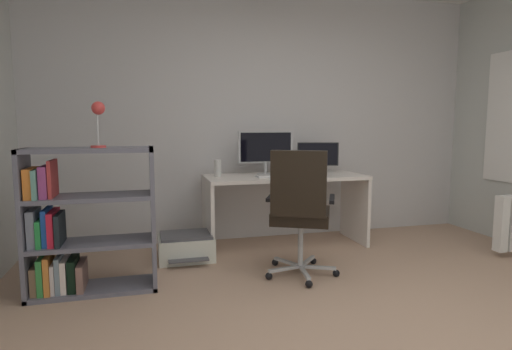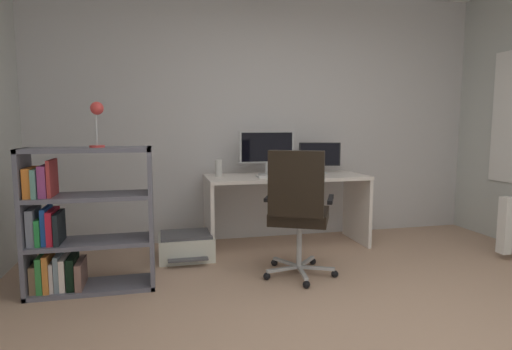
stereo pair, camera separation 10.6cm
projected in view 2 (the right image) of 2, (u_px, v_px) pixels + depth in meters
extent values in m
cube|color=tan|center=(370.00, 344.00, 2.44)|extent=(4.95, 4.83, 0.02)
cube|color=silver|center=(266.00, 116.00, 4.66)|extent=(4.95, 0.10, 2.73)
cube|color=white|center=(286.00, 177.00, 4.32)|extent=(1.65, 0.65, 0.04)
cube|color=white|center=(209.00, 216.00, 4.18)|extent=(0.04, 0.62, 0.71)
cube|color=white|center=(357.00, 209.00, 4.55)|extent=(0.04, 0.62, 0.71)
cylinder|color=#B2B5B7|center=(267.00, 174.00, 4.38)|extent=(0.18, 0.18, 0.01)
cylinder|color=#B2B5B7|center=(267.00, 167.00, 4.38)|extent=(0.03, 0.03, 0.13)
cube|color=#B7BABC|center=(267.00, 147.00, 4.35)|extent=(0.58, 0.04, 0.32)
cube|color=black|center=(267.00, 147.00, 4.33)|extent=(0.54, 0.01, 0.30)
cylinder|color=#B2B5B7|center=(319.00, 173.00, 4.52)|extent=(0.18, 0.18, 0.01)
cylinder|color=#B2B5B7|center=(319.00, 168.00, 4.51)|extent=(0.03, 0.03, 0.08)
cube|color=black|center=(320.00, 154.00, 4.49)|extent=(0.44, 0.14, 0.25)
cube|color=black|center=(320.00, 154.00, 4.47)|extent=(0.40, 0.11, 0.23)
cube|color=silver|center=(274.00, 176.00, 4.18)|extent=(0.35, 0.15, 0.02)
cube|color=black|center=(298.00, 174.00, 4.25)|extent=(0.08, 0.11, 0.03)
cylinder|color=silver|center=(218.00, 168.00, 4.21)|extent=(0.07, 0.07, 0.17)
cube|color=#B7BABC|center=(317.00, 268.00, 3.50)|extent=(0.28, 0.16, 0.02)
sphere|color=black|center=(335.00, 274.00, 3.47)|extent=(0.06, 0.06, 0.06)
cube|color=#B7BABC|center=(306.00, 262.00, 3.66)|extent=(0.23, 0.24, 0.02)
sphere|color=black|center=(313.00, 261.00, 3.80)|extent=(0.06, 0.06, 0.06)
cube|color=#B7BABC|center=(286.00, 262.00, 3.65)|extent=(0.17, 0.28, 0.02)
sphere|color=black|center=(274.00, 263.00, 3.76)|extent=(0.06, 0.06, 0.06)
cube|color=#B7BABC|center=(283.00, 269.00, 3.48)|extent=(0.30, 0.08, 0.02)
sphere|color=black|center=(267.00, 276.00, 3.42)|extent=(0.06, 0.06, 0.06)
cube|color=#B7BABC|center=(303.00, 273.00, 3.39)|extent=(0.07, 0.30, 0.02)
sphere|color=black|center=(306.00, 285.00, 3.24)|extent=(0.06, 0.06, 0.06)
cylinder|color=#B7BABC|center=(299.00, 244.00, 3.51)|extent=(0.04, 0.04, 0.39)
cube|color=black|center=(300.00, 216.00, 3.48)|extent=(0.63, 0.63, 0.10)
cube|color=black|center=(296.00, 184.00, 3.19)|extent=(0.42, 0.25, 0.51)
cube|color=black|center=(270.00, 197.00, 3.52)|extent=(0.18, 0.32, 0.03)
cube|color=black|center=(331.00, 199.00, 3.41)|extent=(0.18, 0.32, 0.03)
cube|color=slate|center=(26.00, 223.00, 3.07)|extent=(0.03, 0.35, 1.10)
cube|color=slate|center=(151.00, 217.00, 3.28)|extent=(0.03, 0.35, 1.10)
cube|color=slate|center=(87.00, 150.00, 3.11)|extent=(0.93, 0.35, 0.03)
cube|color=slate|center=(94.00, 287.00, 3.24)|extent=(0.93, 0.35, 0.03)
cube|color=slate|center=(92.00, 242.00, 3.20)|extent=(0.86, 0.35, 0.03)
cube|color=slate|center=(90.00, 197.00, 3.15)|extent=(0.86, 0.35, 0.03)
cube|color=#806447|center=(37.00, 276.00, 3.14)|extent=(0.04, 0.27, 0.21)
cube|color=#34893F|center=(43.00, 271.00, 3.15)|extent=(0.04, 0.30, 0.27)
cube|color=orange|center=(49.00, 271.00, 3.14)|extent=(0.04, 0.27, 0.28)
cube|color=silver|center=(55.00, 274.00, 3.16)|extent=(0.03, 0.26, 0.22)
cube|color=gray|center=(60.00, 270.00, 3.17)|extent=(0.03, 0.27, 0.27)
cube|color=silver|center=(65.00, 272.00, 3.17)|extent=(0.04, 0.26, 0.24)
cube|color=black|center=(73.00, 271.00, 3.19)|extent=(0.06, 0.27, 0.24)
cube|color=#815E55|center=(81.00, 273.00, 3.20)|extent=(0.05, 0.30, 0.20)
cube|color=gray|center=(34.00, 226.00, 3.08)|extent=(0.05, 0.25, 0.27)
cube|color=#268C40|center=(42.00, 230.00, 3.11)|extent=(0.03, 0.29, 0.20)
cube|color=#1F51B2|center=(47.00, 225.00, 3.12)|extent=(0.04, 0.25, 0.27)
cube|color=red|center=(53.00, 226.00, 3.13)|extent=(0.04, 0.29, 0.25)
cube|color=black|center=(59.00, 227.00, 3.12)|extent=(0.03, 0.28, 0.23)
cube|color=orange|center=(31.00, 182.00, 3.05)|extent=(0.06, 0.28, 0.21)
cube|color=#60978B|center=(38.00, 182.00, 3.06)|extent=(0.03, 0.30, 0.21)
cube|color=#9A3F7D|center=(45.00, 181.00, 3.06)|extent=(0.05, 0.24, 0.23)
cube|color=#B93838|center=(52.00, 178.00, 3.09)|extent=(0.02, 0.26, 0.27)
cylinder|color=#D53D3A|center=(97.00, 146.00, 3.13)|extent=(0.11, 0.11, 0.02)
cylinder|color=silver|center=(96.00, 129.00, 3.11)|extent=(0.01, 0.01, 0.25)
sphere|color=#D53D3A|center=(97.00, 108.00, 3.09)|extent=(0.10, 0.10, 0.10)
cube|color=silver|center=(186.00, 247.00, 3.97)|extent=(0.51, 0.41, 0.22)
cube|color=#4C4C51|center=(186.00, 235.00, 3.95)|extent=(0.47, 0.38, 0.02)
cube|color=#4C4C51|center=(188.00, 260.00, 3.74)|extent=(0.36, 0.10, 0.01)
cube|color=white|center=(505.00, 225.00, 3.91)|extent=(0.09, 0.10, 0.54)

